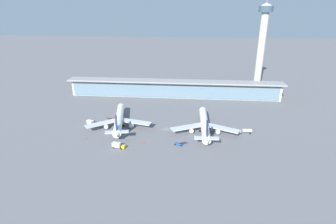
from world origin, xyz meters
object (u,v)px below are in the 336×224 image
Objects in this scene: service_truck_near_nose_yellow at (118,145)px; safety_cone_charlie at (145,142)px; safety_cone_alpha at (122,137)px; safety_cone_delta at (132,138)px; service_truck_under_wing_white at (245,131)px; airliner_centre_stand at (205,124)px; airliner_left_stand at (119,119)px; safety_cone_echo at (86,138)px; service_truck_on_taxiway_red at (91,123)px; safety_cone_bravo at (142,142)px; service_truck_by_tail_red at (112,119)px; control_tower at (262,42)px; service_truck_mid_apron_blue at (179,144)px.

service_truck_near_nose_yellow reaches higher than safety_cone_charlie.
safety_cone_delta is (6.19, -0.19, 0.00)m from safety_cone_alpha.
service_truck_under_wing_white reaches higher than safety_cone_delta.
airliner_centre_stand reaches higher than safety_cone_delta.
service_truck_near_nose_yellow is at bearing -151.95° from safety_cone_charlie.
service_truck_near_nose_yellow is at bearing -76.51° from airliner_left_stand.
service_truck_under_wing_white is at bearing -2.48° from airliner_left_stand.
safety_cone_alpha and safety_cone_echo have the same top height.
service_truck_on_taxiway_red reaches higher than safety_cone_bravo.
airliner_centre_stand is 72.56m from safety_cone_echo.
airliner_centre_stand reaches higher than safety_cone_bravo.
safety_cone_bravo is (38.44, -21.25, -1.37)m from service_truck_on_taxiway_red.
safety_cone_echo is at bearing -77.42° from service_truck_on_taxiway_red.
service_truck_by_tail_red reaches higher than safety_cone_bravo.
control_tower is at bearing 36.01° from service_truck_on_taxiway_red.
service_truck_near_nose_yellow is 41.30m from service_truck_by_tail_red.
airliner_left_stand is 55.58m from airliner_centre_stand.
safety_cone_delta is at bearing -54.72° from airliner_left_stand.
control_tower is at bearing 42.49° from safety_cone_echo.
service_truck_under_wing_white reaches higher than service_truck_by_tail_red.
safety_cone_alpha is at bearing -62.34° from service_truck_by_tail_red.
safety_cone_alpha is at bearing -164.30° from airliner_centre_stand.
service_truck_under_wing_white is (25.23, -0.93, -2.97)m from airliner_centre_stand.
safety_cone_delta is (-28.66, 5.88, -0.49)m from service_truck_mid_apron_blue.
airliner_left_stand is 7.40× the size of service_truck_on_taxiway_red.
control_tower is 154.79m from safety_cone_alpha.
service_truck_under_wing_white is at bearing 16.89° from safety_cone_charlie.
service_truck_near_nose_yellow is 10.84× the size of safety_cone_bravo.
service_truck_by_tail_red is 8.50× the size of safety_cone_bravo.
safety_cone_echo is (-14.72, -20.21, -4.36)m from airliner_left_stand.
service_truck_under_wing_white is 1.25× the size of service_truck_mid_apron_blue.
airliner_centre_stand is 25.36m from service_truck_mid_apron_blue.
airliner_centre_stand is 39.82m from safety_cone_charlie.
airliner_left_stand reaches higher than safety_cone_echo.
control_tower is 117.37× the size of safety_cone_echo.
service_truck_on_taxiway_red is 10.69× the size of safety_cone_bravo.
safety_cone_alpha is at bearing -133.22° from control_tower.
service_truck_under_wing_white reaches higher than safety_cone_bravo.
airliner_left_stand reaches higher than service_truck_mid_apron_blue.
service_truck_near_nose_yellow is 12.64m from safety_cone_alpha.
airliner_left_stand is at bearing 177.35° from airliner_centre_stand.
service_truck_under_wing_white is 62.61m from safety_cone_charlie.
service_truck_by_tail_red is at bearing 169.31° from airliner_centre_stand.
safety_cone_bravo and safety_cone_charlie have the same top height.
service_truck_on_taxiway_red is 43.94m from safety_cone_bravo.
safety_cone_bravo is (-87.96, -113.11, -44.28)m from control_tower.
service_truck_on_taxiway_red reaches higher than safety_cone_alpha.
service_truck_by_tail_red is 0.80× the size of service_truck_on_taxiway_red.
service_truck_mid_apron_blue is at bearing -29.21° from airliner_left_stand.
airliner_left_stand is at bearing 103.49° from service_truck_near_nose_yellow.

